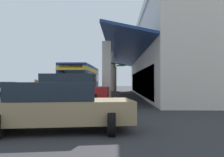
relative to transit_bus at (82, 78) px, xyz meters
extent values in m
plane|color=#2D2D30|center=(2.26, 6.96, -1.85)|extent=(120.00, 120.00, 0.00)
cube|color=#9E998E|center=(-0.42, 2.55, -1.79)|extent=(32.27, 0.50, 0.12)
cube|color=beige|center=(-0.42, 12.25, 1.81)|extent=(26.89, 12.32, 7.32)
cube|color=silver|center=(-0.42, 12.25, 5.77)|extent=(27.19, 12.62, 0.60)
cube|color=beige|center=(-11.17, 3.16, 0.16)|extent=(0.55, 0.55, 4.03)
cube|color=beige|center=(-5.80, 3.16, 0.16)|extent=(0.55, 0.55, 4.03)
cube|color=beige|center=(-0.42, 3.16, 0.16)|extent=(0.55, 0.55, 4.03)
cube|color=beige|center=(4.96, 3.16, 0.16)|extent=(0.55, 0.55, 4.03)
cube|color=beige|center=(10.34, 3.16, 0.16)|extent=(0.55, 0.55, 4.03)
cube|color=navy|center=(-0.42, 4.49, 2.52)|extent=(26.89, 3.16, 0.82)
cube|color=#19232D|center=(-0.42, 6.13, -0.45)|extent=(22.59, 0.08, 2.40)
cube|color=navy|center=(0.05, 0.00, -0.13)|extent=(11.03, 2.68, 2.75)
cube|color=yellow|center=(0.05, 0.00, 0.80)|extent=(11.05, 2.70, 0.36)
cube|color=#19232D|center=(-0.25, 0.00, 0.10)|extent=(9.27, 2.69, 0.90)
cube|color=#19232D|center=(5.52, -0.07, 0.00)|extent=(0.09, 2.24, 1.20)
cube|color=black|center=(5.53, -0.07, 0.97)|extent=(0.08, 1.94, 0.28)
cube|color=black|center=(5.65, -0.07, -1.40)|extent=(0.23, 2.45, 0.24)
cube|color=silver|center=(5.58, 0.83, -1.10)|extent=(0.06, 0.24, 0.16)
cube|color=silver|center=(5.56, -0.96, -1.10)|extent=(0.06, 0.24, 0.16)
cube|color=silver|center=(-1.45, 0.02, 1.37)|extent=(2.42, 1.81, 0.24)
cylinder|color=black|center=(3.70, 1.23, -1.35)|extent=(1.00, 0.30, 1.00)
cylinder|color=black|center=(3.67, -1.32, -1.35)|extent=(1.00, 0.30, 1.00)
cylinder|color=black|center=(-3.01, 1.31, -1.35)|extent=(1.00, 0.30, 1.00)
cylinder|color=black|center=(-3.04, -1.24, -1.35)|extent=(1.00, 0.30, 1.00)
cube|color=maroon|center=(10.63, 0.91, -1.10)|extent=(2.08, 4.85, 0.84)
cube|color=#19232D|center=(10.63, 0.81, -0.28)|extent=(1.81, 3.31, 0.80)
cylinder|color=black|center=(9.70, 2.57, -1.47)|extent=(0.76, 0.26, 0.76)
cylinder|color=black|center=(11.65, 2.52, -1.47)|extent=(0.76, 0.26, 0.76)
cylinder|color=black|center=(9.61, -0.69, -1.47)|extent=(0.76, 0.26, 0.76)
cylinder|color=black|center=(11.56, -0.75, -1.47)|extent=(0.76, 0.26, 0.76)
cube|color=#B2B5BA|center=(3.53, -7.04, -1.25)|extent=(4.51, 2.09, 0.66)
cube|color=#19232D|center=(3.33, -7.02, -0.65)|extent=(2.56, 1.75, 0.54)
cylinder|color=black|center=(5.08, -6.24, -1.53)|extent=(0.64, 0.22, 0.64)
cylinder|color=black|center=(2.10, -6.04, -1.53)|extent=(0.64, 0.22, 0.64)
cylinder|color=black|center=(1.97, -7.83, -1.53)|extent=(0.64, 0.22, 0.64)
cube|color=#9E845B|center=(18.31, 2.11, -1.25)|extent=(2.43, 4.62, 0.66)
cube|color=#19232D|center=(18.34, 1.91, -0.65)|extent=(1.93, 2.67, 0.54)
cylinder|color=black|center=(17.20, 3.46, -1.53)|extent=(0.64, 0.22, 0.64)
cylinder|color=black|center=(18.98, 3.72, -1.53)|extent=(0.64, 0.22, 0.64)
cylinder|color=black|center=(17.65, 0.50, -1.53)|extent=(0.64, 0.22, 0.64)
cylinder|color=#38383D|center=(11.10, -0.94, -1.44)|extent=(0.16, 0.16, 0.82)
cylinder|color=#38383D|center=(11.29, -1.17, -1.44)|extent=(0.16, 0.16, 0.82)
cube|color=#26664C|center=(11.19, -1.05, -0.73)|extent=(0.50, 0.27, 0.61)
sphere|color=tan|center=(11.19, -1.05, -0.31)|extent=(0.22, 0.22, 0.22)
cylinder|color=#26664C|center=(10.90, -1.04, -0.70)|extent=(0.09, 0.09, 0.55)
cylinder|color=#26664C|center=(11.49, -1.07, -0.70)|extent=(0.09, 0.09, 0.55)
cube|color=#4C4742|center=(5.35, 3.67, -1.53)|extent=(0.77, 0.77, 0.64)
cylinder|color=#332319|center=(5.35, 3.67, -1.20)|extent=(0.66, 0.66, 0.02)
cylinder|color=brown|center=(5.35, 3.67, -0.15)|extent=(0.16, 0.16, 2.12)
ellipsoid|color=#1E6028|center=(5.88, 3.64, 1.07)|extent=(1.06, 0.26, 0.16)
ellipsoid|color=#1E6028|center=(5.56, 4.13, 0.97)|extent=(0.61, 1.02, 0.18)
ellipsoid|color=#1E6028|center=(5.02, 4.07, 1.13)|extent=(0.83, 0.94, 0.16)
ellipsoid|color=#1E6028|center=(5.00, 3.40, 0.97)|extent=(0.83, 0.70, 0.17)
ellipsoid|color=#1E6028|center=(5.47, 3.23, 1.15)|extent=(0.45, 0.93, 0.18)
camera|label=1|loc=(25.54, 3.90, -0.37)|focal=38.60mm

